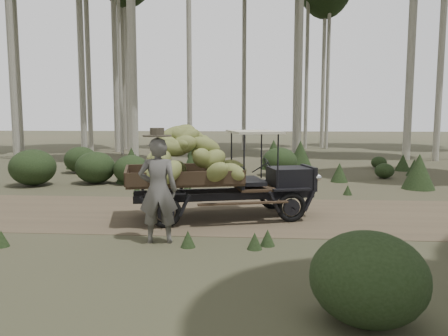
{
  "coord_description": "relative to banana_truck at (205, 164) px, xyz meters",
  "views": [
    {
      "loc": [
        -0.43,
        -10.13,
        2.3
      ],
      "look_at": [
        -1.16,
        -0.35,
        1.15
      ],
      "focal_mm": 35.0,
      "sensor_mm": 36.0,
      "label": 1
    }
  ],
  "objects": [
    {
      "name": "ground",
      "position": [
        1.56,
        0.59,
        -1.26
      ],
      "size": [
        120.0,
        120.0,
        0.0
      ],
      "primitive_type": "plane",
      "color": "#473D2B",
      "rests_on": "ground"
    },
    {
      "name": "undergrowth",
      "position": [
        0.43,
        3.31,
        -0.73
      ],
      "size": [
        24.98,
        22.86,
        1.3
      ],
      "color": "#233319",
      "rests_on": "ground"
    },
    {
      "name": "dirt_track",
      "position": [
        1.56,
        0.59,
        -1.26
      ],
      "size": [
        70.0,
        4.0,
        0.01
      ],
      "primitive_type": "cube",
      "color": "brown",
      "rests_on": "ground"
    },
    {
      "name": "banana_truck",
      "position": [
        0.0,
        0.0,
        0.0
      ],
      "size": [
        4.53,
        2.74,
        2.2
      ],
      "rotation": [
        0.0,
        0.0,
        0.26
      ],
      "color": "black",
      "rests_on": "ground"
    },
    {
      "name": "farmer",
      "position": [
        -0.65,
        -1.83,
        -0.26
      ],
      "size": [
        0.77,
        0.59,
        2.1
      ],
      "rotation": [
        0.0,
        0.0,
        3.29
      ],
      "color": "#514F4A",
      "rests_on": "ground"
    }
  ]
}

